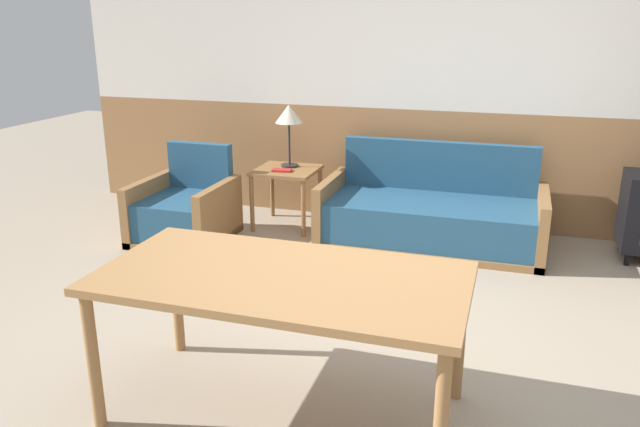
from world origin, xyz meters
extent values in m
plane|color=gray|center=(0.00, 0.00, 0.00)|extent=(16.00, 16.00, 0.00)
cube|color=#996B42|center=(0.00, 2.63, 0.54)|extent=(7.20, 0.06, 1.08)
cube|color=silver|center=(0.00, 2.63, 1.89)|extent=(7.20, 0.06, 1.62)
cube|color=olive|center=(0.09, 2.02, 0.03)|extent=(1.89, 0.88, 0.06)
cube|color=navy|center=(0.09, 2.00, 0.23)|extent=(1.73, 0.80, 0.33)
cube|color=navy|center=(0.09, 2.41, 0.61)|extent=(1.73, 0.10, 0.45)
cube|color=olive|center=(-0.82, 2.02, 0.27)|extent=(0.08, 0.88, 0.53)
cube|color=olive|center=(0.99, 2.02, 0.27)|extent=(0.08, 0.88, 0.53)
cube|color=olive|center=(-2.02, 1.48, 0.03)|extent=(0.77, 0.80, 0.06)
cube|color=navy|center=(-2.02, 1.46, 0.22)|extent=(0.61, 0.72, 0.33)
cube|color=navy|center=(-2.02, 1.83, 0.60)|extent=(0.61, 0.10, 0.42)
cube|color=olive|center=(-2.36, 1.48, 0.26)|extent=(0.08, 0.80, 0.53)
cube|color=olive|center=(-1.67, 1.48, 0.26)|extent=(0.08, 0.80, 0.53)
cube|color=olive|center=(-1.28, 2.11, 0.54)|extent=(0.56, 0.56, 0.03)
cylinder|color=olive|center=(-1.53, 1.87, 0.26)|extent=(0.04, 0.04, 0.53)
cylinder|color=olive|center=(-1.03, 1.87, 0.26)|extent=(0.04, 0.04, 0.53)
cylinder|color=olive|center=(-1.53, 2.36, 0.26)|extent=(0.04, 0.04, 0.53)
cylinder|color=olive|center=(-1.03, 2.36, 0.26)|extent=(0.04, 0.04, 0.53)
cylinder|color=#262628|center=(-1.28, 2.21, 0.57)|extent=(0.16, 0.16, 0.02)
cylinder|color=#262628|center=(-1.28, 2.21, 0.77)|extent=(0.02, 0.02, 0.39)
cone|color=beige|center=(-1.28, 2.21, 1.05)|extent=(0.25, 0.25, 0.17)
cube|color=#B22823|center=(-1.28, 2.01, 0.57)|extent=(0.19, 0.12, 0.02)
cube|color=#9E7042|center=(-0.27, -0.63, 0.73)|extent=(1.74, 0.89, 0.04)
cylinder|color=#9E7042|center=(-1.08, -1.02, 0.35)|extent=(0.06, 0.06, 0.71)
cylinder|color=#9E7042|center=(0.54, -1.02, 0.35)|extent=(0.06, 0.06, 0.71)
cylinder|color=#9E7042|center=(-1.08, -0.25, 0.35)|extent=(0.06, 0.06, 0.71)
cylinder|color=#9E7042|center=(0.54, -0.25, 0.35)|extent=(0.06, 0.06, 0.71)
cylinder|color=black|center=(1.66, 2.01, 0.05)|extent=(0.04, 0.04, 0.10)
cylinder|color=black|center=(1.66, 2.38, 0.05)|extent=(0.04, 0.04, 0.10)
camera|label=1|loc=(0.72, -3.16, 1.90)|focal=35.00mm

